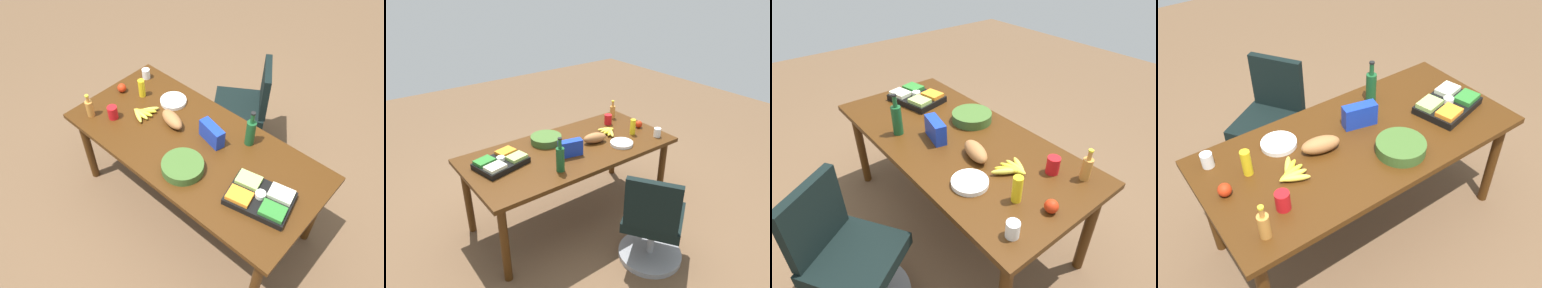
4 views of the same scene
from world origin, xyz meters
TOP-DOWN VIEW (x-y plane):
  - ground_plane at (0.00, 0.00)m, footprint 10.00×10.00m
  - conference_table at (0.00, 0.00)m, footprint 2.01×0.95m
  - office_chair at (-0.18, 0.93)m, footprint 0.66×0.66m
  - chip_bag_blue at (0.08, 0.12)m, footprint 0.23×0.13m
  - mustard_bottle at (-0.70, 0.13)m, footprint 0.06×0.06m
  - bread_loaf at (-0.27, 0.05)m, footprint 0.26×0.16m
  - wine_bottle at (0.31, 0.29)m, footprint 0.09×0.09m
  - veggie_tray at (0.67, -0.09)m, footprint 0.48×0.38m
  - paper_plate_stack at (-0.45, 0.24)m, footprint 0.25×0.25m
  - red_solo_cup at (-0.67, -0.22)m, footprint 0.08×0.08m
  - banana_bunch at (-0.52, -0.03)m, footprint 0.18×0.24m
  - paper_cup at (-0.86, 0.32)m, footprint 0.09×0.09m
  - dressing_bottle at (-0.83, -0.32)m, footprint 0.07×0.07m
  - apple_red at (-0.88, 0.05)m, footprint 0.09×0.09m
  - salad_bowl at (0.11, -0.24)m, footprint 0.32×0.32m

SIDE VIEW (x-z plane):
  - ground_plane at x=0.00m, z-range 0.00..0.00m
  - office_chair at x=-0.18m, z-range -0.10..0.82m
  - conference_table at x=0.00m, z-range 0.31..1.10m
  - paper_plate_stack at x=-0.45m, z-range 0.79..0.82m
  - banana_bunch at x=-0.52m, z-range 0.80..0.83m
  - salad_bowl at x=0.11m, z-range 0.79..0.86m
  - veggie_tray at x=0.67m, z-range 0.78..0.87m
  - apple_red at x=-0.88m, z-range 0.79..0.86m
  - paper_cup at x=-0.86m, z-range 0.79..0.88m
  - bread_loaf at x=-0.27m, z-range 0.79..0.89m
  - red_solo_cup at x=-0.67m, z-range 0.79..0.90m
  - chip_bag_blue at x=0.08m, z-range 0.79..0.94m
  - dressing_bottle at x=-0.83m, z-range 0.76..0.97m
  - mustard_bottle at x=-0.70m, z-range 0.79..0.95m
  - wine_bottle at x=0.31m, z-range 0.75..1.06m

